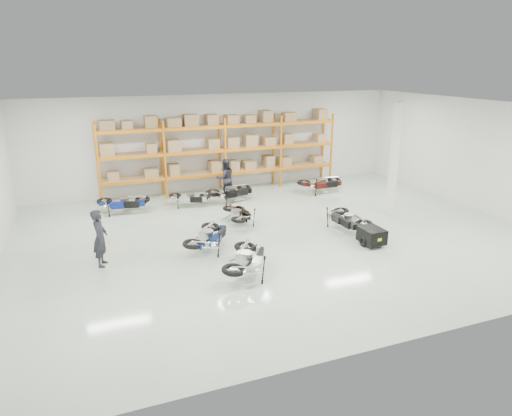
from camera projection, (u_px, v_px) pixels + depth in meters
name	position (u px, v px, depth m)	size (l,w,h in m)	color
room	(277.00, 174.00, 15.63)	(18.00, 18.00, 18.00)	#B7CCB9
pallet_rack	(222.00, 144.00, 21.37)	(11.28, 0.98, 3.62)	orange
structural_column	(394.00, 160.00, 17.85)	(0.25, 0.25, 4.50)	white
moto_blue_centre	(209.00, 233.00, 14.91)	(0.86, 1.92, 1.18)	#071A4D
moto_silver_left	(248.00, 255.00, 13.17)	(0.88, 1.98, 1.21)	silver
moto_black_far_left	(239.00, 211.00, 17.33)	(0.74, 1.66, 1.01)	black
moto_touring_right	(347.00, 215.00, 16.70)	(0.81, 1.83, 1.12)	black
trailer	(372.00, 236.00, 15.34)	(0.76, 1.44, 0.60)	black
moto_back_a	(123.00, 200.00, 18.60)	(0.82, 1.84, 1.13)	navy
moto_back_b	(189.00, 195.00, 19.50)	(0.70, 1.58, 0.96)	#A7ACB0
moto_back_c	(231.00, 189.00, 20.11)	(0.84, 1.88, 1.15)	black
moto_back_d	(322.00, 180.00, 21.51)	(0.85, 1.91, 1.17)	#3D0E0C
person_left	(100.00, 238.00, 13.67)	(0.65, 0.42, 1.77)	black
person_back	(225.00, 178.00, 20.63)	(0.87, 0.68, 1.80)	black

